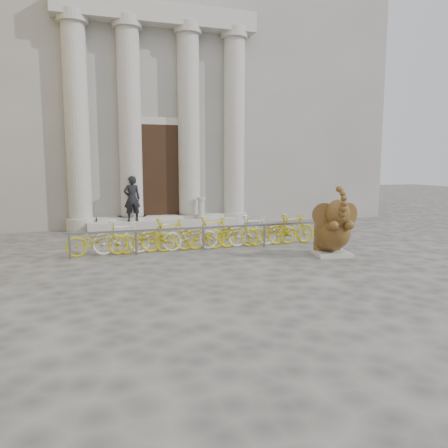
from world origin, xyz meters
name	(u,v)px	position (x,y,z in m)	size (l,w,h in m)	color
ground	(249,290)	(0.00, 0.00, 0.00)	(80.00, 80.00, 0.00)	#474442
classical_building	(141,98)	(0.00, 14.93, 5.98)	(22.00, 10.70, 12.00)	gray
entrance_steps	(164,224)	(0.00, 9.40, 0.18)	(6.00, 1.20, 0.36)	#A8A59E
elephant_statue	(333,230)	(3.54, 2.46, 0.72)	(1.31, 1.54, 1.98)	#A8A59E
bike_rack	(201,233)	(0.23, 4.56, 0.50)	(8.00, 0.53, 1.00)	slate
pedestrian	(132,199)	(-1.26, 9.24, 1.26)	(0.65, 0.43, 1.79)	black
balustrade_post	(201,209)	(1.51, 9.10, 0.77)	(0.36, 0.36, 0.89)	#A8A59E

